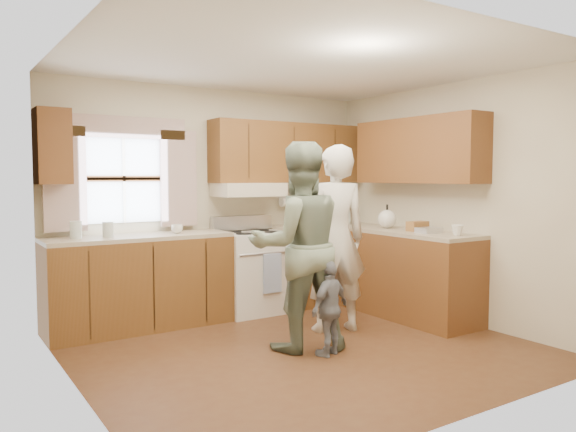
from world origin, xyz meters
TOP-DOWN VIEW (x-y plane):
  - room at (0.00, 0.00)m, footprint 3.80×3.80m
  - kitchen_fixtures at (0.62, 1.08)m, footprint 3.80×2.25m
  - stove at (0.30, 1.44)m, footprint 0.76×0.67m
  - woman_left at (0.59, 0.32)m, footprint 0.77×0.62m
  - woman_right at (-0.03, 0.03)m, footprint 1.04×0.90m
  - child at (0.08, -0.28)m, footprint 0.52×0.35m

SIDE VIEW (x-z plane):
  - child at x=0.08m, z-range 0.00..0.82m
  - stove at x=0.30m, z-range -0.07..1.00m
  - kitchen_fixtures at x=0.62m, z-range -0.24..1.91m
  - woman_right at x=-0.03m, z-range 0.00..1.82m
  - woman_left at x=0.59m, z-range 0.00..1.83m
  - room at x=0.00m, z-range -0.65..3.15m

